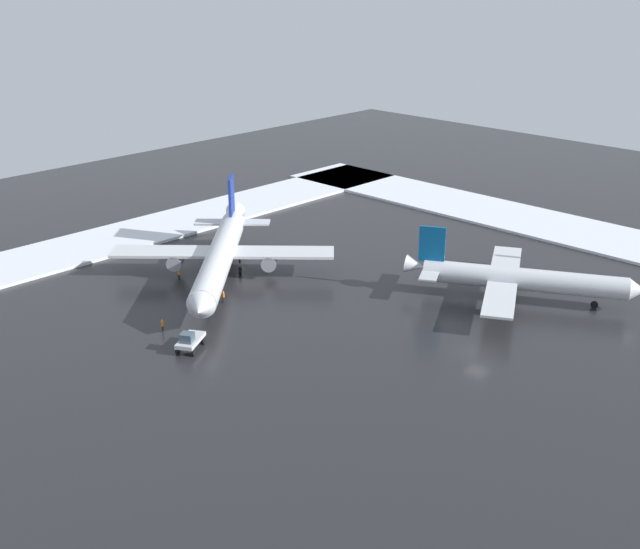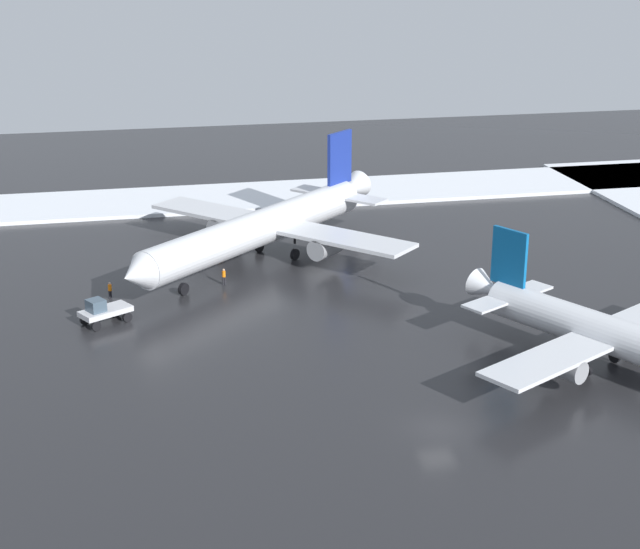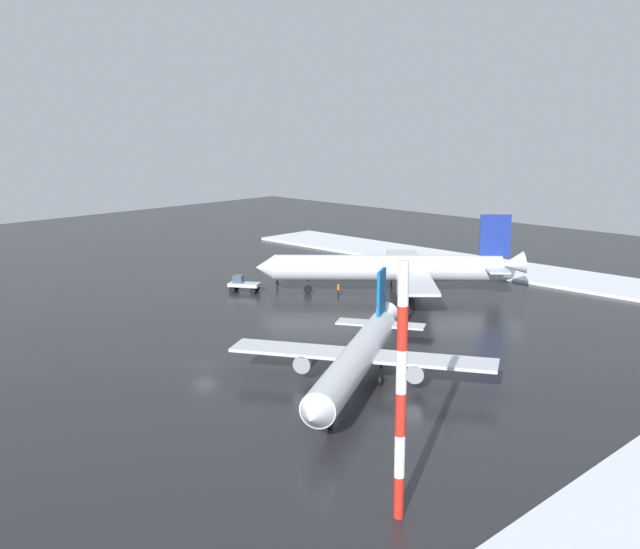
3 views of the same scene
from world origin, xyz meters
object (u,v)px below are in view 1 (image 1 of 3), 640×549
Objects in this scene: airplane_far_rear at (518,279)px; ground_crew_mid_apron at (223,296)px; airplane_foreground_jet at (220,255)px; pushback_tug at (190,340)px; ground_crew_near_tug at (162,325)px; ground_crew_by_nose_gear at (179,274)px.

airplane_far_rear is 40.25m from ground_crew_mid_apron.
pushback_tug is at bearing -2.10° from airplane_foreground_jet.
ground_crew_near_tug is (26.48, 39.88, -2.20)m from airplane_far_rear.
pushback_tug is at bearing 136.39° from ground_crew_near_tug.
airplane_foreground_jet is at bearing -100.98° from ground_crew_near_tug.
ground_crew_near_tug is at bearing 95.36° from ground_crew_mid_apron.
ground_crew_mid_apron is at bearing -175.94° from pushback_tug.
airplane_foreground_jet is 18.54m from ground_crew_near_tug.
ground_crew_mid_apron is (-6.56, 5.05, -2.94)m from airplane_foreground_jet.
pushback_tug is at bearing -145.07° from airplane_far_rear.
airplane_far_rear reaches higher than ground_crew_by_nose_gear.
airplane_foreground_jet is 18.61× the size of ground_crew_mid_apron.
airplane_far_rear is (-34.78, -23.56, -0.74)m from airplane_foreground_jet.
ground_crew_by_nose_gear is (11.21, -0.87, 0.00)m from ground_crew_mid_apron.
airplane_foreground_jet is 8.78m from ground_crew_mid_apron.
airplane_foreground_jet is 18.61× the size of ground_crew_by_nose_gear.
airplane_far_rear reaches higher than pushback_tug.
airplane_far_rear is 17.30× the size of ground_crew_mid_apron.
airplane_foreground_jet is at bearing -174.63° from airplane_far_rear.
ground_crew_by_nose_gear is at bearing -153.80° from pushback_tug.
ground_crew_mid_apron is at bearing -119.18° from ground_crew_near_tug.
pushback_tug is 2.97× the size of ground_crew_near_tug.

